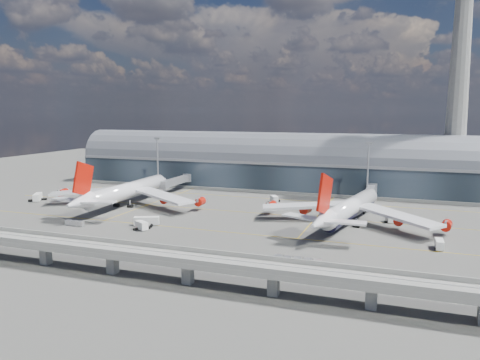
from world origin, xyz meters
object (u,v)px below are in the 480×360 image
(service_truck_3, at_px, (439,244))
(floodlight_mast_right, at_px, (368,171))
(service_truck_0, at_px, (38,197))
(service_truck_2, at_px, (147,221))
(service_truck_4, at_px, (389,219))
(cargo_train_0, at_px, (74,223))
(airliner_left, at_px, (125,191))
(control_tower, at_px, (459,81))
(cargo_train_1, at_px, (298,261))
(service_truck_5, at_px, (274,199))
(floodlight_mast_left, at_px, (158,162))
(airliner_right, at_px, (349,209))
(service_truck_1, at_px, (142,226))

(service_truck_3, bearing_deg, floodlight_mast_right, 109.93)
(service_truck_0, bearing_deg, service_truck_2, -50.20)
(service_truck_0, relative_size, service_truck_4, 1.62)
(service_truck_0, distance_m, cargo_train_0, 54.12)
(airliner_left, height_order, service_truck_2, airliner_left)
(control_tower, bearing_deg, cargo_train_1, -111.00)
(service_truck_0, distance_m, service_truck_4, 145.16)
(service_truck_4, height_order, cargo_train_1, service_truck_4)
(airliner_left, distance_m, cargo_train_0, 34.17)
(floodlight_mast_right, xyz_separation_m, cargo_train_1, (-9.69, -88.43, -12.75))
(service_truck_2, bearing_deg, service_truck_0, 47.98)
(control_tower, distance_m, airliner_left, 151.49)
(service_truck_2, relative_size, service_truck_5, 1.42)
(floodlight_mast_right, bearing_deg, service_truck_3, -68.06)
(floodlight_mast_left, bearing_deg, floodlight_mast_right, 0.00)
(control_tower, height_order, airliner_left, control_tower)
(airliner_left, bearing_deg, floodlight_mast_left, 99.75)
(control_tower, bearing_deg, airliner_right, -118.09)
(airliner_left, relative_size, service_truck_0, 9.03)
(service_truck_3, distance_m, cargo_train_1, 43.56)
(service_truck_2, distance_m, service_truck_4, 84.10)
(airliner_left, xyz_separation_m, service_truck_1, (26.54, -30.80, -4.78))
(floodlight_mast_right, xyz_separation_m, service_truck_5, (-37.07, -12.47, -12.21))
(service_truck_1, xyz_separation_m, cargo_train_1, (55.70, -16.54, -0.54))
(service_truck_2, bearing_deg, floodlight_mast_right, -69.01)
(cargo_train_1, bearing_deg, service_truck_5, 18.40)
(airliner_right, distance_m, service_truck_2, 69.04)
(floodlight_mast_right, xyz_separation_m, service_truck_4, (10.52, -33.52, -12.33))
(control_tower, distance_m, floodlight_mast_left, 143.01)
(service_truck_2, height_order, service_truck_3, service_truck_2)
(service_truck_1, height_order, cargo_train_1, service_truck_1)
(service_truck_1, relative_size, service_truck_3, 0.95)
(floodlight_mast_right, relative_size, service_truck_4, 5.27)
(control_tower, relative_size, service_truck_3, 18.35)
(airliner_right, xyz_separation_m, service_truck_0, (-131.87, -1.81, -3.88))
(service_truck_0, distance_m, service_truck_2, 70.90)
(floodlight_mast_left, distance_m, service_truck_1, 80.72)
(airliner_left, height_order, service_truck_0, airliner_left)
(floodlight_mast_right, bearing_deg, airliner_right, -93.26)
(floodlight_mast_left, xyz_separation_m, service_truck_3, (125.04, -62.15, -12.26))
(floodlight_mast_right, bearing_deg, control_tower, 38.66)
(service_truck_2, bearing_deg, service_truck_4, -90.82)
(service_truck_4, relative_size, service_truck_5, 0.80)
(service_truck_0, bearing_deg, cargo_train_1, -51.54)
(floodlight_mast_left, bearing_deg, control_tower, 11.72)
(service_truck_1, xyz_separation_m, service_truck_2, (-1.57, 5.70, 0.15))
(floodlight_mast_left, distance_m, service_truck_0, 56.96)
(service_truck_3, height_order, service_truck_5, service_truck_5)
(floodlight_mast_right, relative_size, service_truck_0, 3.26)
(service_truck_0, bearing_deg, control_tower, -8.85)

